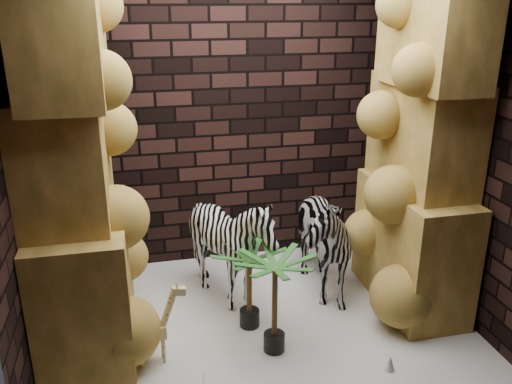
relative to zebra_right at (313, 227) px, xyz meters
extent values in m
plane|color=white|center=(-0.61, -0.36, -0.65)|extent=(3.50, 3.50, 0.00)
plane|color=black|center=(-0.61, 0.89, 0.85)|extent=(3.50, 0.00, 3.50)
plane|color=black|center=(-0.61, -1.61, 0.85)|extent=(3.50, 0.00, 3.50)
plane|color=black|center=(-2.36, -0.36, 0.85)|extent=(0.00, 3.00, 3.00)
plane|color=black|center=(1.14, -0.36, 0.85)|extent=(0.00, 3.00, 3.00)
imported|color=white|center=(0.00, 0.00, 0.00)|extent=(0.63, 1.11, 1.30)
imported|color=white|center=(-0.79, -0.07, -0.14)|extent=(1.23, 1.36, 1.02)
cube|color=silver|center=(-0.39, -1.26, -0.62)|extent=(1.65, 0.58, 0.05)
camera|label=1|loc=(-1.54, -4.31, 2.02)|focal=37.70mm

